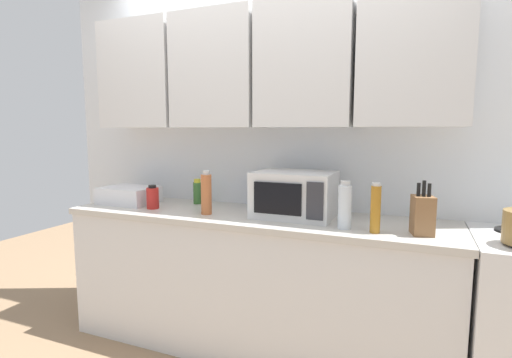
{
  "coord_description": "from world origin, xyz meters",
  "views": [
    {
      "loc": [
        0.95,
        -2.54,
        1.43
      ],
      "look_at": [
        0.01,
        -0.25,
        1.12
      ],
      "focal_mm": 27.25,
      "sensor_mm": 36.0,
      "label": 1
    }
  ],
  "objects_px": {
    "dish_rack": "(129,195)",
    "knife_block": "(423,215)",
    "bottle_red_sauce": "(153,198)",
    "bottle_amber_vinegar": "(376,208)",
    "bottle_blue_cleaner": "(254,192)",
    "bottle_green_oil": "(197,192)",
    "bottle_spice_jar": "(206,194)",
    "microwave": "(295,194)",
    "bottle_clear_tall": "(345,206)"
  },
  "relations": [
    {
      "from": "microwave",
      "to": "bottle_green_oil",
      "type": "bearing_deg",
      "value": 169.51
    },
    {
      "from": "bottle_spice_jar",
      "to": "bottle_green_oil",
      "type": "relative_size",
      "value": 1.54
    },
    {
      "from": "bottle_blue_cleaner",
      "to": "dish_rack",
      "type": "bearing_deg",
      "value": -166.95
    },
    {
      "from": "microwave",
      "to": "dish_rack",
      "type": "height_order",
      "value": "microwave"
    },
    {
      "from": "bottle_amber_vinegar",
      "to": "knife_block",
      "type": "bearing_deg",
      "value": 13.59
    },
    {
      "from": "bottle_green_oil",
      "to": "bottle_red_sauce",
      "type": "height_order",
      "value": "bottle_green_oil"
    },
    {
      "from": "knife_block",
      "to": "bottle_clear_tall",
      "type": "distance_m",
      "value": 0.39
    },
    {
      "from": "bottle_clear_tall",
      "to": "bottle_spice_jar",
      "type": "height_order",
      "value": "bottle_spice_jar"
    },
    {
      "from": "dish_rack",
      "to": "knife_block",
      "type": "bearing_deg",
      "value": -3.49
    },
    {
      "from": "bottle_clear_tall",
      "to": "bottle_amber_vinegar",
      "type": "relative_size",
      "value": 1.0
    },
    {
      "from": "dish_rack",
      "to": "microwave",
      "type": "bearing_deg",
      "value": 1.39
    },
    {
      "from": "bottle_clear_tall",
      "to": "bottle_blue_cleaner",
      "type": "bearing_deg",
      "value": 152.53
    },
    {
      "from": "bottle_red_sauce",
      "to": "bottle_blue_cleaner",
      "type": "relative_size",
      "value": 0.72
    },
    {
      "from": "dish_rack",
      "to": "bottle_blue_cleaner",
      "type": "height_order",
      "value": "bottle_blue_cleaner"
    },
    {
      "from": "microwave",
      "to": "knife_block",
      "type": "relative_size",
      "value": 1.71
    },
    {
      "from": "dish_rack",
      "to": "bottle_blue_cleaner",
      "type": "distance_m",
      "value": 0.93
    },
    {
      "from": "bottle_spice_jar",
      "to": "bottle_red_sauce",
      "type": "height_order",
      "value": "bottle_spice_jar"
    },
    {
      "from": "bottle_red_sauce",
      "to": "bottle_amber_vinegar",
      "type": "bearing_deg",
      "value": -3.09
    },
    {
      "from": "bottle_clear_tall",
      "to": "bottle_green_oil",
      "type": "xyz_separation_m",
      "value": [
        -1.12,
        0.32,
        -0.04
      ]
    },
    {
      "from": "knife_block",
      "to": "bottle_green_oil",
      "type": "height_order",
      "value": "knife_block"
    },
    {
      "from": "bottle_red_sauce",
      "to": "bottle_blue_cleaner",
      "type": "height_order",
      "value": "bottle_blue_cleaner"
    },
    {
      "from": "bottle_amber_vinegar",
      "to": "bottle_blue_cleaner",
      "type": "relative_size",
      "value": 1.18
    },
    {
      "from": "dish_rack",
      "to": "bottle_amber_vinegar",
      "type": "bearing_deg",
      "value": -5.72
    },
    {
      "from": "bottle_spice_jar",
      "to": "bottle_blue_cleaner",
      "type": "height_order",
      "value": "bottle_spice_jar"
    },
    {
      "from": "bottle_spice_jar",
      "to": "bottle_amber_vinegar",
      "type": "bearing_deg",
      "value": -3.42
    },
    {
      "from": "dish_rack",
      "to": "bottle_red_sauce",
      "type": "height_order",
      "value": "bottle_red_sauce"
    },
    {
      "from": "bottle_clear_tall",
      "to": "bottle_blue_cleaner",
      "type": "xyz_separation_m",
      "value": [
        -0.69,
        0.36,
        -0.02
      ]
    },
    {
      "from": "knife_block",
      "to": "bottle_red_sauce",
      "type": "xyz_separation_m",
      "value": [
        -1.69,
        0.02,
        -0.03
      ]
    },
    {
      "from": "knife_block",
      "to": "bottle_amber_vinegar",
      "type": "xyz_separation_m",
      "value": [
        -0.23,
        -0.05,
        0.02
      ]
    },
    {
      "from": "bottle_spice_jar",
      "to": "bottle_blue_cleaner",
      "type": "relative_size",
      "value": 1.25
    },
    {
      "from": "microwave",
      "to": "bottle_clear_tall",
      "type": "bearing_deg",
      "value": -27.87
    },
    {
      "from": "bottle_clear_tall",
      "to": "bottle_amber_vinegar",
      "type": "distance_m",
      "value": 0.16
    },
    {
      "from": "bottle_amber_vinegar",
      "to": "bottle_blue_cleaner",
      "type": "bearing_deg",
      "value": 155.64
    },
    {
      "from": "dish_rack",
      "to": "bottle_spice_jar",
      "type": "bearing_deg",
      "value": -9.03
    },
    {
      "from": "bottle_clear_tall",
      "to": "bottle_spice_jar",
      "type": "distance_m",
      "value": 0.88
    },
    {
      "from": "bottle_blue_cleaner",
      "to": "bottle_green_oil",
      "type": "bearing_deg",
      "value": -175.41
    },
    {
      "from": "knife_block",
      "to": "bottle_spice_jar",
      "type": "bearing_deg",
      "value": 179.66
    },
    {
      "from": "dish_rack",
      "to": "bottle_clear_tall",
      "type": "distance_m",
      "value": 1.6
    },
    {
      "from": "bottle_spice_jar",
      "to": "bottle_green_oil",
      "type": "height_order",
      "value": "bottle_spice_jar"
    },
    {
      "from": "bottle_blue_cleaner",
      "to": "bottle_clear_tall",
      "type": "bearing_deg",
      "value": -27.47
    },
    {
      "from": "microwave",
      "to": "bottle_red_sauce",
      "type": "bearing_deg",
      "value": -172.55
    },
    {
      "from": "dish_rack",
      "to": "bottle_green_oil",
      "type": "xyz_separation_m",
      "value": [
        0.47,
        0.17,
        0.03
      ]
    },
    {
      "from": "bottle_green_oil",
      "to": "bottle_amber_vinegar",
      "type": "height_order",
      "value": "bottle_amber_vinegar"
    },
    {
      "from": "dish_rack",
      "to": "knife_block",
      "type": "xyz_separation_m",
      "value": [
        1.98,
        -0.12,
        0.04
      ]
    },
    {
      "from": "bottle_clear_tall",
      "to": "bottle_spice_jar",
      "type": "bearing_deg",
      "value": 177.74
    },
    {
      "from": "knife_block",
      "to": "bottle_clear_tall",
      "type": "height_order",
      "value": "knife_block"
    },
    {
      "from": "bottle_green_oil",
      "to": "bottle_blue_cleaner",
      "type": "relative_size",
      "value": 0.81
    },
    {
      "from": "bottle_clear_tall",
      "to": "bottle_red_sauce",
      "type": "relative_size",
      "value": 1.62
    },
    {
      "from": "microwave",
      "to": "bottle_spice_jar",
      "type": "height_order",
      "value": "same"
    },
    {
      "from": "microwave",
      "to": "bottle_blue_cleaner",
      "type": "relative_size",
      "value": 2.14
    }
  ]
}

